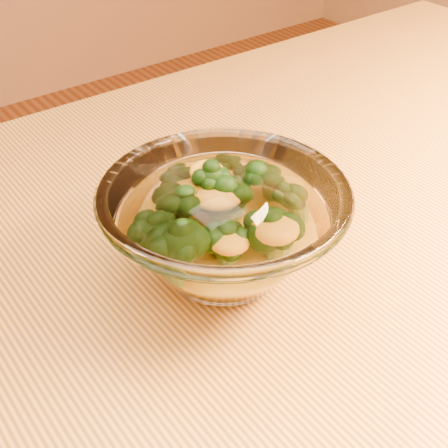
# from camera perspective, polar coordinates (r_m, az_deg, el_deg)

# --- Properties ---
(table) EXTENTS (1.20, 0.80, 0.75)m
(table) POSITION_cam_1_polar(r_m,az_deg,el_deg) (0.59, 9.48, -10.51)
(table) COLOR gold
(table) RESTS_ON ground
(glass_bowl) EXTENTS (0.19, 0.19, 0.08)m
(glass_bowl) POSITION_cam_1_polar(r_m,az_deg,el_deg) (0.48, 0.00, -0.40)
(glass_bowl) COLOR white
(glass_bowl) RESTS_ON table
(cheese_sauce) EXTENTS (0.10, 0.10, 0.03)m
(cheese_sauce) POSITION_cam_1_polar(r_m,az_deg,el_deg) (0.49, 0.00, -2.05)
(cheese_sauce) COLOR #F2AA14
(cheese_sauce) RESTS_ON glass_bowl
(broccoli_heap) EXTENTS (0.14, 0.13, 0.07)m
(broccoli_heap) POSITION_cam_1_polar(r_m,az_deg,el_deg) (0.47, -0.51, 0.92)
(broccoli_heap) COLOR black
(broccoli_heap) RESTS_ON cheese_sauce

